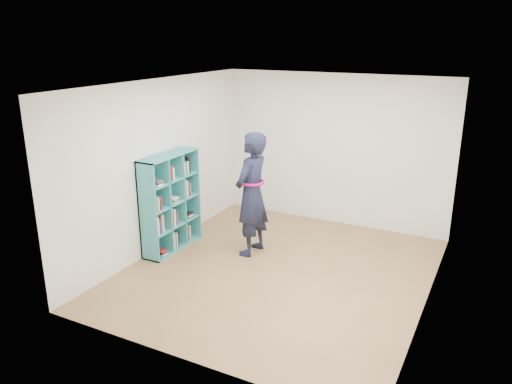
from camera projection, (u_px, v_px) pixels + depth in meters
The scene contains 9 objects.
floor at pixel (278, 272), 7.05m from camera, with size 4.50×4.50×0.00m, color olive.
ceiling at pixel (281, 85), 6.26m from camera, with size 4.50×4.50×0.00m, color white.
wall_left at pixel (159, 166), 7.53m from camera, with size 0.02×4.50×2.60m, color white.
wall_right at pixel (436, 207), 5.78m from camera, with size 0.02×4.50×2.60m, color white.
wall_back at pixel (334, 150), 8.56m from camera, with size 4.00×0.02×2.60m, color white.
wall_front at pixel (181, 244), 4.75m from camera, with size 4.00×0.02×2.60m, color white.
bookshelf at pixel (169, 203), 7.64m from camera, with size 0.33×1.13×1.50m.
person at pixel (252, 194), 7.40m from camera, with size 0.47×0.70×1.88m.
smartphone at pixel (246, 183), 7.51m from camera, with size 0.03×0.08×0.13m.
Camera 1 is at (2.64, -5.81, 3.22)m, focal length 35.00 mm.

